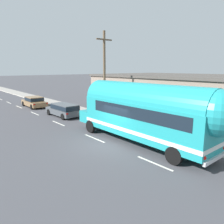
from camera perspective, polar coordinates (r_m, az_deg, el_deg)
ground_plane at (r=14.82m, az=-0.90°, el=-8.50°), size 300.00×300.00×0.00m
lane_markings at (r=26.85m, az=-14.31°, el=0.26°), size 3.81×80.00×0.01m
sidewalk_slab at (r=25.37m, az=-6.73°, el=0.06°), size 2.35×90.00×0.15m
roadside_building at (r=25.50m, az=19.71°, el=4.30°), size 12.20×21.20×4.34m
utility_pole at (r=21.20m, az=-2.02°, el=9.75°), size 1.80×0.24×8.50m
painted_bus at (r=14.23m, az=9.35°, el=0.15°), size 2.64×12.25×4.12m
car_lead at (r=23.51m, az=-12.63°, el=0.74°), size 2.00×4.58×1.37m
car_second at (r=30.49m, az=-19.83°, el=2.65°), size 2.09×4.74×1.37m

